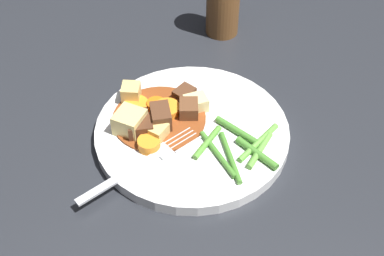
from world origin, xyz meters
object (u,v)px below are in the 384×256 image
potato_chunk_3 (194,103)px  meat_chunk_3 (161,117)px  potato_chunk_1 (131,93)px  carrot_slice_3 (149,144)px  fork (143,163)px  carrot_slice_0 (136,105)px  meat_chunk_1 (189,109)px  potato_chunk_2 (157,131)px  meat_chunk_0 (184,95)px  dinner_plate (192,132)px  carrot_slice_2 (156,105)px  meat_chunk_2 (141,116)px  meat_chunk_4 (140,127)px  carrot_slice_1 (167,110)px  potato_chunk_0 (130,122)px

potato_chunk_3 → meat_chunk_3: 0.05m
potato_chunk_1 → meat_chunk_3: bearing=139.7°
carrot_slice_3 → fork: bearing=86.9°
carrot_slice_0 → meat_chunk_1: 0.07m
meat_chunk_3 → carrot_slice_3: bearing=80.0°
potato_chunk_2 → potato_chunk_3: same height
carrot_slice_3 → meat_chunk_3: size_ratio=0.82×
meat_chunk_0 → fork: bearing=75.7°
dinner_plate → carrot_slice_2: (0.05, -0.03, 0.01)m
potato_chunk_1 → meat_chunk_2: (-0.02, 0.04, -0.00)m
potato_chunk_2 → meat_chunk_3: meat_chunk_3 is taller
carrot_slice_0 → potato_chunk_1: size_ratio=1.30×
meat_chunk_1 → fork: meat_chunk_1 is taller
dinner_plate → meat_chunk_0: (0.02, -0.05, 0.02)m
carrot_slice_0 → potato_chunk_3: (-0.08, -0.01, 0.01)m
meat_chunk_4 → fork: meat_chunk_4 is taller
meat_chunk_0 → dinner_plate: bearing=109.1°
dinner_plate → meat_chunk_1: bearing=-71.6°
carrot_slice_1 → fork: bearing=81.9°
meat_chunk_0 → potato_chunk_0: bearing=48.9°
dinner_plate → meat_chunk_3: meat_chunk_3 is taller
carrot_slice_3 → meat_chunk_4: 0.03m
potato_chunk_2 → meat_chunk_3: bearing=-94.2°
carrot_slice_2 → potato_chunk_0: bearing=60.8°
meat_chunk_1 → fork: (0.04, 0.09, -0.01)m
carrot_slice_1 → carrot_slice_3: (0.01, 0.06, -0.00)m
meat_chunk_1 → fork: 0.10m
potato_chunk_1 → meat_chunk_1: 0.08m
carrot_slice_2 → fork: bearing=91.9°
carrot_slice_1 → fork: size_ratio=0.25×
potato_chunk_3 → fork: potato_chunk_3 is taller
potato_chunk_2 → potato_chunk_0: bearing=-9.9°
carrot_slice_1 → potato_chunk_0: (0.04, 0.04, 0.01)m
potato_chunk_0 → meat_chunk_4: size_ratio=1.12×
carrot_slice_2 → meat_chunk_0: size_ratio=0.91×
potato_chunk_1 → meat_chunk_2: potato_chunk_1 is taller
meat_chunk_2 → meat_chunk_4: (-0.00, 0.02, 0.00)m
potato_chunk_3 → meat_chunk_4: size_ratio=0.91×
dinner_plate → carrot_slice_3: (0.05, 0.04, 0.01)m
potato_chunk_1 → fork: 0.12m
carrot_slice_1 → fork: (0.01, 0.09, -0.00)m
potato_chunk_1 → meat_chunk_3: size_ratio=0.72×
potato_chunk_1 → dinner_plate: bearing=155.0°
carrot_slice_2 → meat_chunk_3: 0.03m
carrot_slice_0 → carrot_slice_1: size_ratio=0.94×
potato_chunk_2 → meat_chunk_3: 0.02m
fork → dinner_plate: bearing=-125.6°
potato_chunk_1 → carrot_slice_2: bearing=161.4°
meat_chunk_0 → potato_chunk_1: bearing=8.8°
carrot_slice_0 → carrot_slice_3: (-0.03, 0.07, 0.00)m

